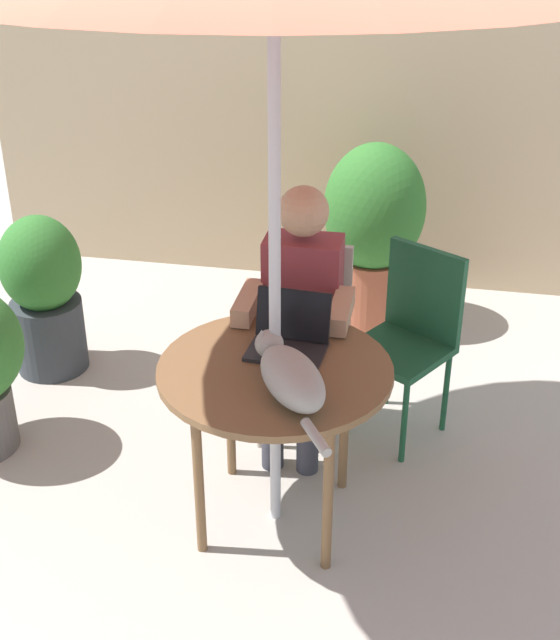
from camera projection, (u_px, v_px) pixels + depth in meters
ground_plane at (276, 516)px, 3.65m from camera, size 14.00×14.00×0.00m
fence_back at (351, 146)px, 5.33m from camera, size 4.67×0.08×1.78m
patio_table at (275, 382)px, 3.34m from camera, size 0.91×0.91×0.74m
chair_occupied at (305, 325)px, 4.02m from camera, size 0.40×0.40×0.91m
chair_empty at (411, 327)px, 4.00m from camera, size 0.55×0.55×0.91m
person_seated at (300, 308)px, 3.81m from camera, size 0.48×0.48×1.25m
laptop at (290, 332)px, 3.41m from camera, size 0.32×0.27×0.21m
cat at (289, 375)px, 3.09m from camera, size 0.38×0.58×0.17m
potted_plant_near_fence at (44, 291)px, 4.51m from camera, size 0.42×0.42×0.87m
potted_plant_by_chair at (374, 223)px, 4.92m from camera, size 0.58×0.58×1.08m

